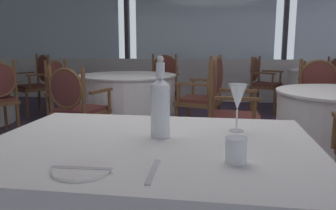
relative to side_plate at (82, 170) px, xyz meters
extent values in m
plane|color=#47384C|center=(0.05, 1.66, -0.76)|extent=(15.02, 15.02, 0.00)
cube|color=silver|center=(0.05, 5.99, -0.33)|extent=(9.99, 0.12, 0.85)
cube|color=silver|center=(-3.08, 6.01, 0.89)|extent=(2.75, 0.02, 1.59)
cube|color=silver|center=(0.05, 6.01, 0.89)|extent=(2.75, 0.02, 1.59)
cube|color=#333338|center=(-1.51, 5.99, 0.89)|extent=(0.08, 0.14, 1.59)
cube|color=#333338|center=(1.62, 5.99, 0.89)|extent=(0.08, 0.14, 1.59)
cube|color=white|center=(0.14, 0.34, -0.02)|extent=(1.29, 0.98, 0.02)
cylinder|color=white|center=(0.00, 0.00, 0.00)|extent=(0.17, 0.17, 0.01)
cube|color=silver|center=(0.00, 0.00, 0.01)|extent=(0.19, 0.03, 0.00)
cube|color=silver|center=(0.21, 0.03, 0.00)|extent=(0.03, 0.20, 0.00)
cylinder|color=white|center=(0.16, 0.42, 0.10)|extent=(0.08, 0.08, 0.22)
cone|color=white|center=(0.16, 0.42, 0.23)|extent=(0.08, 0.08, 0.03)
cylinder|color=white|center=(0.16, 0.42, 0.27)|extent=(0.04, 0.04, 0.06)
sphere|color=silver|center=(0.16, 0.42, 0.31)|extent=(0.03, 0.03, 0.03)
cylinder|color=white|center=(0.48, 0.56, 0.00)|extent=(0.06, 0.06, 0.00)
cylinder|color=white|center=(0.48, 0.56, 0.05)|extent=(0.01, 0.01, 0.09)
cone|color=white|center=(0.48, 0.56, 0.15)|extent=(0.08, 0.08, 0.11)
cylinder|color=white|center=(0.46, 0.15, 0.04)|extent=(0.07, 0.07, 0.08)
cylinder|color=white|center=(2.10, 4.59, -0.02)|extent=(1.31, 1.31, 0.02)
cylinder|color=white|center=(2.10, 4.59, -0.39)|extent=(1.27, 1.27, 0.73)
cylinder|color=brown|center=(2.22, 5.40, -0.54)|extent=(0.04, 0.04, 0.43)
cylinder|color=brown|center=(2.38, 5.77, -0.54)|extent=(0.04, 0.04, 0.43)
cylinder|color=brown|center=(2.38, 5.77, -0.06)|extent=(0.04, 0.04, 0.45)
cube|color=brown|center=(2.25, 5.58, -0.06)|extent=(0.18, 0.35, 0.03)
cylinder|color=brown|center=(2.19, 5.45, -0.17)|extent=(0.03, 0.03, 0.22)
cube|color=brown|center=(1.18, 4.98, -0.32)|extent=(0.60, 0.60, 0.05)
cube|color=brown|center=(1.18, 4.98, -0.28)|extent=(0.55, 0.55, 0.04)
cylinder|color=brown|center=(1.45, 5.08, -0.55)|extent=(0.04, 0.04, 0.41)
cylinder|color=brown|center=(1.29, 4.71, -0.55)|extent=(0.04, 0.04, 0.41)
cylinder|color=brown|center=(1.08, 5.24, -0.55)|extent=(0.04, 0.04, 0.41)
cylinder|color=brown|center=(0.92, 4.87, -0.55)|extent=(0.04, 0.04, 0.41)
cylinder|color=brown|center=(1.08, 5.24, -0.06)|extent=(0.04, 0.04, 0.48)
cylinder|color=brown|center=(0.92, 4.87, -0.06)|extent=(0.04, 0.04, 0.48)
ellipsoid|color=brown|center=(0.99, 5.06, -0.04)|extent=(0.20, 0.38, 0.40)
torus|color=brown|center=(0.99, 5.06, -0.04)|extent=(0.19, 0.40, 0.42)
cube|color=brown|center=(1.30, 5.20, -0.08)|extent=(0.35, 0.18, 0.03)
cylinder|color=brown|center=(1.43, 5.14, -0.19)|extent=(0.03, 0.03, 0.22)
cube|color=brown|center=(1.10, 4.74, -0.08)|extent=(0.35, 0.18, 0.03)
cylinder|color=brown|center=(1.23, 4.68, -0.19)|extent=(0.03, 0.03, 0.22)
cube|color=brown|center=(1.71, 3.68, -0.34)|extent=(0.60, 0.60, 0.05)
cube|color=brown|center=(1.71, 3.68, -0.30)|extent=(0.55, 0.55, 0.04)
cylinder|color=brown|center=(1.60, 3.94, -0.56)|extent=(0.04, 0.04, 0.39)
cylinder|color=brown|center=(1.45, 3.57, -0.56)|extent=(0.04, 0.04, 0.39)
cylinder|color=brown|center=(1.82, 3.41, -0.56)|extent=(0.04, 0.04, 0.39)
cylinder|color=brown|center=(1.45, 3.57, -0.07)|extent=(0.04, 0.04, 0.49)
ellipsoid|color=brown|center=(1.63, 3.48, -0.05)|extent=(0.38, 0.20, 0.41)
torus|color=brown|center=(1.63, 3.48, -0.05)|extent=(0.40, 0.19, 0.42)
cube|color=brown|center=(1.49, 3.79, -0.10)|extent=(0.18, 0.35, 0.03)
cylinder|color=brown|center=(1.54, 3.92, -0.21)|extent=(0.03, 0.03, 0.22)
cylinder|color=white|center=(-0.78, 3.32, -0.02)|extent=(1.26, 1.26, 0.02)
cylinder|color=white|center=(-0.78, 3.32, -0.39)|extent=(1.23, 1.23, 0.73)
cube|color=brown|center=(-0.53, 4.26, -0.32)|extent=(0.56, 0.56, 0.05)
cube|color=brown|center=(-0.53, 4.26, -0.28)|extent=(0.52, 0.52, 0.04)
cylinder|color=brown|center=(-0.39, 4.01, -0.55)|extent=(0.04, 0.04, 0.41)
cylinder|color=brown|center=(-0.78, 4.11, -0.55)|extent=(0.04, 0.04, 0.41)
cylinder|color=brown|center=(-0.29, 4.40, -0.55)|extent=(0.04, 0.04, 0.41)
cylinder|color=brown|center=(-0.68, 4.50, -0.55)|extent=(0.04, 0.04, 0.41)
cylinder|color=brown|center=(-0.29, 4.40, -0.03)|extent=(0.04, 0.04, 0.53)
cylinder|color=brown|center=(-0.68, 4.50, -0.03)|extent=(0.04, 0.04, 0.53)
ellipsoid|color=brown|center=(-0.48, 4.46, -0.01)|extent=(0.39, 0.15, 0.45)
torus|color=brown|center=(-0.48, 4.46, -0.01)|extent=(0.45, 0.15, 0.46)
cube|color=brown|center=(-0.30, 4.17, -0.08)|extent=(0.13, 0.37, 0.03)
cylinder|color=brown|center=(-0.33, 4.04, -0.19)|extent=(0.03, 0.03, 0.22)
cube|color=brown|center=(-0.78, 4.30, -0.08)|extent=(0.13, 0.37, 0.03)
cylinder|color=brown|center=(-0.82, 4.16, -0.19)|extent=(0.03, 0.03, 0.22)
cube|color=brown|center=(-1.72, 3.56, -0.31)|extent=(0.56, 0.56, 0.05)
cube|color=brown|center=(-1.72, 3.56, -0.27)|extent=(0.52, 0.52, 0.04)
cylinder|color=brown|center=(-1.48, 3.71, -0.55)|extent=(0.04, 0.04, 0.42)
cylinder|color=brown|center=(-1.58, 3.32, -0.55)|extent=(0.04, 0.04, 0.42)
cylinder|color=brown|center=(-1.86, 3.81, -0.55)|extent=(0.04, 0.04, 0.42)
cylinder|color=brown|center=(-1.97, 3.42, -0.55)|extent=(0.04, 0.04, 0.42)
cylinder|color=brown|center=(-1.86, 3.81, -0.06)|extent=(0.04, 0.04, 0.45)
cylinder|color=brown|center=(-1.97, 3.42, -0.06)|extent=(0.04, 0.04, 0.45)
ellipsoid|color=brown|center=(-1.93, 3.62, -0.04)|extent=(0.15, 0.39, 0.38)
torus|color=brown|center=(-1.93, 3.62, -0.04)|extent=(0.13, 0.39, 0.39)
cube|color=brown|center=(-1.64, 3.80, -0.06)|extent=(0.37, 0.13, 0.03)
cylinder|color=brown|center=(-1.50, 3.76, -0.17)|extent=(0.03, 0.03, 0.22)
cube|color=brown|center=(-1.77, 3.32, -0.06)|extent=(0.37, 0.13, 0.03)
cylinder|color=brown|center=(-1.63, 3.28, -0.17)|extent=(0.03, 0.03, 0.22)
cube|color=brown|center=(-1.03, 2.38, -0.33)|extent=(0.56, 0.56, 0.05)
cube|color=brown|center=(-1.03, 2.38, -0.29)|extent=(0.52, 0.52, 0.04)
cylinder|color=brown|center=(-1.17, 2.62, -0.56)|extent=(0.04, 0.04, 0.40)
cylinder|color=brown|center=(-0.78, 2.52, -0.56)|extent=(0.04, 0.04, 0.40)
cylinder|color=brown|center=(-1.27, 2.23, -0.56)|extent=(0.04, 0.04, 0.40)
cylinder|color=brown|center=(-0.89, 2.13, -0.56)|extent=(0.04, 0.04, 0.40)
cylinder|color=brown|center=(-1.27, 2.23, -0.07)|extent=(0.04, 0.04, 0.47)
cylinder|color=brown|center=(-0.89, 2.13, -0.07)|extent=(0.04, 0.04, 0.47)
ellipsoid|color=brown|center=(-1.08, 2.17, -0.05)|extent=(0.39, 0.15, 0.40)
torus|color=brown|center=(-1.08, 2.17, -0.05)|extent=(0.40, 0.14, 0.41)
cube|color=brown|center=(-1.26, 2.46, -0.09)|extent=(0.13, 0.37, 0.03)
cylinder|color=brown|center=(-1.23, 2.60, -0.20)|extent=(0.03, 0.03, 0.22)
cube|color=brown|center=(-0.78, 2.33, -0.09)|extent=(0.13, 0.37, 0.03)
cylinder|color=brown|center=(-0.75, 2.47, -0.20)|extent=(0.03, 0.03, 0.22)
cube|color=brown|center=(0.16, 3.07, -0.31)|extent=(0.56, 0.56, 0.05)
cube|color=brown|center=(0.16, 3.07, -0.26)|extent=(0.52, 0.52, 0.04)
cylinder|color=brown|center=(-0.09, 2.93, -0.54)|extent=(0.04, 0.04, 0.43)
cylinder|color=brown|center=(0.02, 3.31, -0.54)|extent=(0.04, 0.04, 0.43)
cylinder|color=brown|center=(0.30, 2.83, -0.54)|extent=(0.04, 0.04, 0.43)
cylinder|color=brown|center=(0.40, 3.21, -0.54)|extent=(0.04, 0.04, 0.43)
cylinder|color=brown|center=(0.30, 2.83, -0.01)|extent=(0.04, 0.04, 0.54)
cylinder|color=brown|center=(0.40, 3.21, -0.01)|extent=(0.04, 0.04, 0.54)
ellipsoid|color=brown|center=(0.37, 3.01, 0.01)|extent=(0.15, 0.39, 0.45)
torus|color=brown|center=(0.37, 3.01, 0.01)|extent=(0.15, 0.45, 0.46)
cube|color=brown|center=(0.08, 2.83, -0.06)|extent=(0.37, 0.13, 0.03)
cylinder|color=brown|center=(-0.06, 2.87, -0.17)|extent=(0.03, 0.03, 0.22)
cube|color=brown|center=(0.20, 3.32, -0.06)|extent=(0.37, 0.13, 0.03)
cylinder|color=brown|center=(0.07, 3.35, -0.17)|extent=(0.03, 0.03, 0.22)
cube|color=brown|center=(1.50, 2.93, -0.32)|extent=(0.49, 0.49, 0.05)
cube|color=brown|center=(1.50, 2.93, -0.28)|extent=(0.45, 0.45, 0.04)
cylinder|color=brown|center=(1.28, 2.75, -0.55)|extent=(0.04, 0.04, 0.41)
cylinder|color=brown|center=(1.71, 3.12, -0.55)|extent=(0.04, 0.04, 0.41)
cylinder|color=brown|center=(1.31, 3.15, -0.55)|extent=(0.04, 0.04, 0.41)
cylinder|color=brown|center=(1.31, 3.15, -0.04)|extent=(0.04, 0.04, 0.51)
ellipsoid|color=brown|center=(1.51, 3.15, -0.01)|extent=(0.39, 0.08, 0.43)
torus|color=brown|center=(1.51, 3.15, -0.01)|extent=(0.44, 0.06, 0.44)
cube|color=brown|center=(1.24, 2.93, -0.08)|extent=(0.06, 0.37, 0.03)
cylinder|color=brown|center=(1.24, 2.79, -0.19)|extent=(0.03, 0.03, 0.22)
cube|color=brown|center=(0.54, 2.10, -0.30)|extent=(0.49, 0.49, 0.05)
cube|color=brown|center=(0.54, 2.10, -0.26)|extent=(0.45, 0.45, 0.04)
cylinder|color=brown|center=(0.75, 2.28, -0.54)|extent=(0.04, 0.04, 0.43)
cylinder|color=brown|center=(0.73, 1.88, -0.54)|extent=(0.04, 0.04, 0.43)
cylinder|color=brown|center=(0.35, 2.31, -0.54)|extent=(0.04, 0.04, 0.43)
cylinder|color=brown|center=(0.33, 1.91, -0.54)|extent=(0.04, 0.04, 0.43)
cylinder|color=brown|center=(0.35, 2.31, -0.02)|extent=(0.04, 0.04, 0.52)
cylinder|color=brown|center=(0.33, 1.91, -0.02)|extent=(0.04, 0.04, 0.52)
ellipsoid|color=brown|center=(0.33, 2.11, 0.01)|extent=(0.08, 0.39, 0.43)
torus|color=brown|center=(0.33, 2.11, 0.01)|extent=(0.06, 0.45, 0.44)
cube|color=brown|center=(0.58, 2.35, -0.06)|extent=(0.37, 0.06, 0.03)
cylinder|color=brown|center=(0.72, 2.34, -0.17)|extent=(0.03, 0.03, 0.22)
cube|color=brown|center=(0.54, 1.85, -0.06)|extent=(0.37, 0.06, 0.03)
cylinder|color=brown|center=(0.68, 1.84, -0.17)|extent=(0.03, 0.03, 0.22)
cylinder|color=brown|center=(1.14, 1.32, -0.18)|extent=(0.03, 0.03, 0.22)
cylinder|color=brown|center=(-2.45, 3.17, -0.56)|extent=(0.04, 0.04, 0.39)
cylinder|color=brown|center=(-2.12, 2.95, -0.56)|extent=(0.04, 0.04, 0.39)
cylinder|color=brown|center=(-2.12, 2.95, -0.07)|extent=(0.04, 0.04, 0.50)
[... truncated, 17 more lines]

